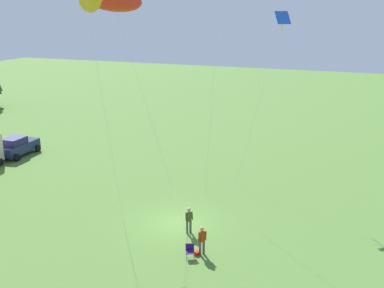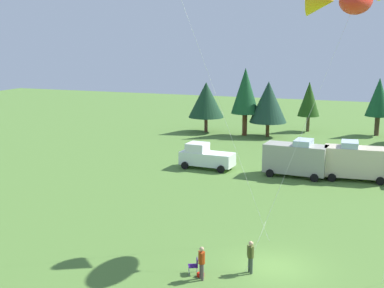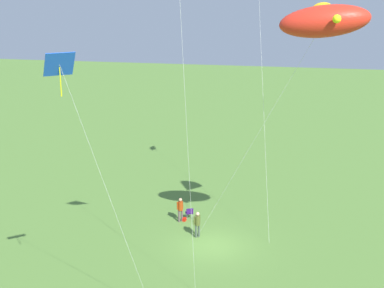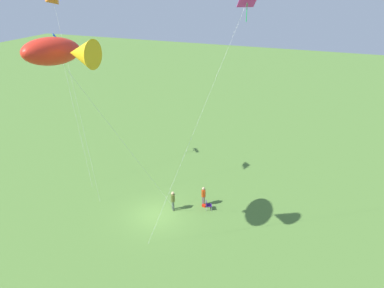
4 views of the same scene
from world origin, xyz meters
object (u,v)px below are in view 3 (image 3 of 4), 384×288
kite_large_fish (324,21)px  kite_diamond_blue (62,72)px  person_kite_flyer (197,223)px  backpack_on_grass (184,219)px  folding_chair (189,212)px  person_spectator (180,208)px

kite_large_fish → kite_diamond_blue: (8.53, -9.99, -1.56)m
person_kite_flyer → backpack_on_grass: (-2.26, -1.37, -0.91)m
folding_chair → person_spectator: size_ratio=0.47×
person_spectator → kite_large_fish: size_ratio=0.12×
folding_chair → kite_diamond_blue: bearing=147.6°
person_kite_flyer → person_spectator: bearing=-5.5°
backpack_on_grass → kite_diamond_blue: kite_diamond_blue is taller
backpack_on_grass → person_kite_flyer: bearing=31.3°
person_spectator → folding_chair: bearing=-83.1°
person_spectator → kite_large_fish: (5.60, 8.58, 13.03)m
folding_chair → backpack_on_grass: folding_chair is taller
kite_diamond_blue → kite_large_fish: bearing=130.5°
backpack_on_grass → kite_diamond_blue: bearing=-6.5°
person_spectator → backpack_on_grass: person_spectator is taller
person_kite_flyer → folding_chair: size_ratio=2.12×
folding_chair → kite_diamond_blue: kite_diamond_blue is taller
folding_chair → person_spectator: person_spectator is taller
person_kite_flyer → kite_diamond_blue: (12.02, -3.01, 11.46)m
folding_chair → backpack_on_grass: size_ratio=2.56×
person_spectator → backpack_on_grass: (-0.15, 0.23, -0.91)m
backpack_on_grass → kite_diamond_blue: (14.27, -1.64, 12.37)m
person_spectator → backpack_on_grass: bearing=-98.3°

